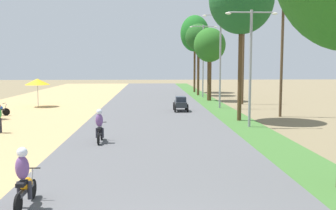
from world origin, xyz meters
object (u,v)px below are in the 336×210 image
object	(u,v)px
vendor_umbrella	(37,82)
motorbike_ahead_second	(100,127)
median_tree_third	(210,46)
utility_pole_far	(282,51)
car_sedan_charcoal	(181,103)
streetlamp_far	(203,56)
streetlamp_mid	(220,54)
median_tree_fifth	(195,34)
utility_pole_near	(243,57)
motorbike_foreground_rider	(24,179)
streetlamp_near	(251,59)
median_tree_fourth	(199,38)
median_tree_second	(241,0)

from	to	relation	value
vendor_umbrella	motorbike_ahead_second	bearing A→B (deg)	-65.30
vendor_umbrella	median_tree_third	world-z (taller)	median_tree_third
vendor_umbrella	motorbike_ahead_second	size ratio (longest dim) A/B	1.40
utility_pole_far	car_sedan_charcoal	distance (m)	8.84
streetlamp_far	streetlamp_mid	bearing A→B (deg)	-90.00
median_tree_fifth	median_tree_third	bearing A→B (deg)	-89.16
vendor_umbrella	utility_pole_near	world-z (taller)	utility_pole_near
utility_pole_far	motorbike_foreground_rider	size ratio (longest dim) A/B	5.13
car_sedan_charcoal	motorbike_foreground_rider	world-z (taller)	motorbike_foreground_rider
streetlamp_near	utility_pole_far	distance (m)	6.10
vendor_umbrella	median_tree_fifth	size ratio (longest dim) A/B	0.24
median_tree_fourth	streetlamp_far	world-z (taller)	median_tree_fourth
streetlamp_near	utility_pole_near	world-z (taller)	utility_pole_near
vendor_umbrella	motorbike_foreground_rider	bearing A→B (deg)	-75.04
streetlamp_near	utility_pole_near	distance (m)	14.34
median_tree_second	median_tree_third	distance (m)	14.86
streetlamp_mid	motorbike_ahead_second	size ratio (longest dim) A/B	4.53
car_sedan_charcoal	median_tree_fourth	bearing A→B (deg)	78.26
median_tree_fourth	streetlamp_near	bearing A→B (deg)	-89.60
median_tree_second	motorbike_ahead_second	world-z (taller)	median_tree_second
streetlamp_near	streetlamp_mid	size ratio (longest dim) A/B	0.86
vendor_umbrella	car_sedan_charcoal	world-z (taller)	vendor_umbrella
median_tree_fifth	motorbike_ahead_second	size ratio (longest dim) A/B	5.75
vendor_umbrella	streetlamp_near	bearing A→B (deg)	-36.77
median_tree_fifth	streetlamp_mid	world-z (taller)	median_tree_fifth
median_tree_second	motorbike_ahead_second	bearing A→B (deg)	-139.38
streetlamp_near	utility_pole_near	bearing A→B (deg)	78.45
median_tree_second	median_tree_fifth	world-z (taller)	median_tree_second
median_tree_fifth	streetlamp_mid	bearing A→B (deg)	-89.83
median_tree_fourth	streetlamp_mid	distance (m)	14.46
median_tree_third	utility_pole_near	distance (m)	4.54
utility_pole_far	median_tree_third	bearing A→B (deg)	105.35
streetlamp_far	utility_pole_near	xyz separation A→B (m)	(2.87, -7.53, -0.27)
vendor_umbrella	median_tree_fifth	distance (m)	24.59
median_tree_fifth	median_tree_second	bearing A→B (deg)	-89.87
median_tree_third	streetlamp_near	distance (m)	17.51
streetlamp_near	motorbike_foreground_rider	size ratio (longest dim) A/B	3.92
median_tree_third	streetlamp_mid	size ratio (longest dim) A/B	0.93
utility_pole_near	utility_pole_far	size ratio (longest dim) A/B	0.94
median_tree_third	streetlamp_near	xyz separation A→B (m)	(-0.13, -17.43, -1.61)
motorbike_ahead_second	streetlamp_near	bearing A→B (deg)	28.09
streetlamp_far	utility_pole_far	world-z (taller)	utility_pole_far
utility_pole_near	motorbike_foreground_rider	size ratio (longest dim) A/B	4.81
car_sedan_charcoal	motorbike_foreground_rider	bearing A→B (deg)	-105.18
streetlamp_near	utility_pole_far	bearing A→B (deg)	54.07
utility_pole_near	vendor_umbrella	bearing A→B (deg)	-174.10
median_tree_third	motorbike_foreground_rider	size ratio (longest dim) A/B	4.21
median_tree_fifth	motorbike_ahead_second	distance (m)	36.06
streetlamp_far	utility_pole_near	bearing A→B (deg)	-69.14
median_tree_fourth	vendor_umbrella	bearing A→B (deg)	-141.85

